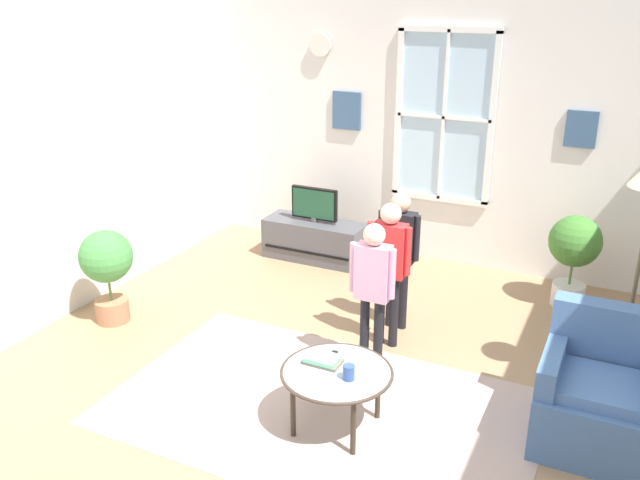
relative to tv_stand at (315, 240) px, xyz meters
name	(u,v)px	position (x,y,z in m)	size (l,w,h in m)	color
ground_plane	(314,418)	(1.27, -2.58, -0.22)	(5.99, 6.86, 0.02)	#9E7A56
back_wall	(453,124)	(1.26, 0.61, 1.26)	(5.39, 0.17, 2.94)	silver
area_rug	(322,408)	(1.27, -2.46, -0.21)	(2.95, 1.83, 0.01)	tan
tv_stand	(315,240)	(0.00, 0.00, 0.00)	(1.09, 0.42, 0.43)	#4C4C51
television	(314,204)	(0.00, 0.00, 0.41)	(0.51, 0.08, 0.37)	#4C4C4C
armchair	(601,398)	(3.04, -2.00, 0.11)	(0.76, 0.74, 0.87)	#476B9E
coffee_table	(337,375)	(1.45, -2.60, 0.19)	(0.75, 0.75, 0.44)	#99B2B7
book_stack	(323,360)	(1.32, -2.55, 0.24)	(0.25, 0.16, 0.05)	#6F6351
cup	(349,372)	(1.56, -2.66, 0.27)	(0.08, 0.08, 0.10)	#334C8C
remote_near_books	(333,357)	(1.36, -2.47, 0.23)	(0.04, 0.14, 0.02)	black
person_pink_shirt	(373,281)	(1.38, -1.82, 0.53)	(0.36, 0.16, 1.19)	black
person_black_shirt	(399,245)	(1.32, -1.08, 0.55)	(0.37, 0.17, 1.22)	black
person_red_shirt	(389,258)	(1.35, -1.40, 0.55)	(0.37, 0.17, 1.23)	black
potted_plant_by_window	(574,250)	(2.61, 0.02, 0.34)	(0.47, 0.47, 0.87)	silver
potted_plant_corner	(107,265)	(-0.98, -2.07, 0.32)	(0.46, 0.46, 0.84)	#9E6B4C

